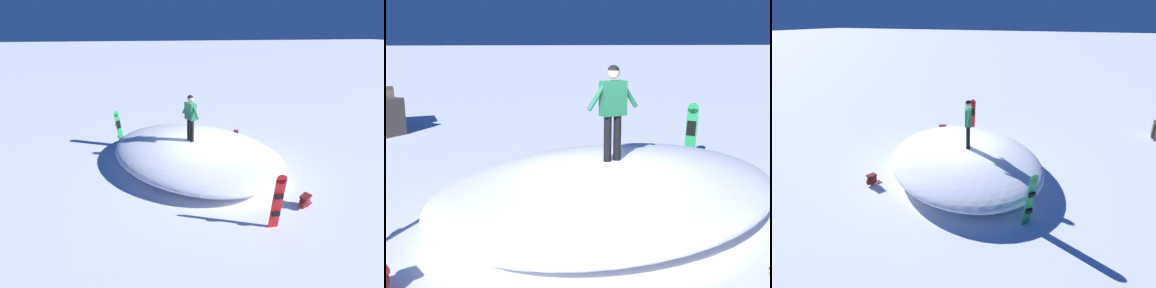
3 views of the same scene
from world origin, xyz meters
The scene contains 4 objects.
ground centered at (0.00, 0.00, 0.00)m, with size 240.00×240.00×0.00m, color white.
snow_mound centered at (0.48, -0.23, 0.49)m, with size 6.93×5.21×0.97m, color white.
snowboarder_standing centered at (0.63, -0.25, 2.00)m, with size 0.47×0.99×1.72m.
snowboard_primary_upright centered at (3.36, -2.56, 0.83)m, with size 0.33×0.34×1.61m.
Camera 2 is at (-7.83, 0.99, 3.24)m, focal length 45.43 mm.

